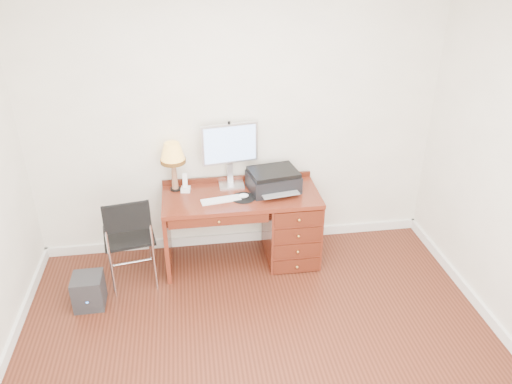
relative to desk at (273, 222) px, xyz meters
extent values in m
plane|color=#3C170D|center=(-0.32, -1.40, -0.41)|extent=(4.00, 4.00, 0.00)
plane|color=white|center=(-0.32, 0.35, 0.94)|extent=(4.00, 0.00, 4.00)
cube|color=white|center=(-0.32, 0.33, -0.36)|extent=(4.00, 0.03, 0.10)
cube|color=white|center=(1.66, -1.40, -0.36)|extent=(0.03, 3.50, 0.10)
cube|color=maroon|center=(-0.32, -0.01, 0.32)|extent=(1.50, 0.65, 0.04)
cube|color=maroon|center=(0.18, -0.01, -0.06)|extent=(0.50, 0.61, 0.71)
cube|color=maroon|center=(-1.05, -0.01, -0.06)|extent=(0.04, 0.61, 0.71)
cube|color=#521C10|center=(-0.56, 0.29, 0.05)|extent=(0.96, 0.03, 0.39)
cube|color=#521C10|center=(-0.56, -0.31, 0.25)|extent=(0.91, 0.03, 0.09)
sphere|color=#BF8C3F|center=(0.18, -0.34, -0.06)|extent=(0.03, 0.03, 0.03)
cube|color=silver|center=(-0.39, 0.20, 0.35)|extent=(0.27, 0.21, 0.02)
cube|color=silver|center=(-0.39, 0.25, 0.45)|extent=(0.06, 0.04, 0.20)
cube|color=silver|center=(-0.39, 0.23, 0.77)|extent=(0.55, 0.13, 0.40)
cube|color=#4C8CF2|center=(-0.39, 0.20, 0.77)|extent=(0.50, 0.09, 0.35)
cube|color=white|center=(-0.52, -0.10, 0.34)|extent=(0.38, 0.16, 0.01)
cylinder|color=black|center=(-0.31, -0.08, 0.34)|extent=(0.23, 0.23, 0.01)
ellipsoid|color=white|center=(-0.31, -0.08, 0.36)|extent=(0.10, 0.07, 0.04)
cube|color=black|center=(0.00, 0.06, 0.42)|extent=(0.52, 0.43, 0.17)
cube|color=black|center=(0.00, 0.06, 0.52)|extent=(0.50, 0.41, 0.04)
cylinder|color=black|center=(-0.94, 0.19, 0.35)|extent=(0.10, 0.10, 0.02)
cone|color=#956246|center=(-0.94, 0.19, 0.50)|extent=(0.06, 0.06, 0.29)
cone|color=#EBB04A|center=(-0.94, 0.19, 0.74)|extent=(0.24, 0.24, 0.18)
cylinder|color=#593814|center=(-0.94, 0.19, 0.65)|extent=(0.24, 0.24, 0.04)
cube|color=white|center=(-0.84, 0.14, 0.36)|extent=(0.10, 0.10, 0.04)
cube|color=white|center=(-0.84, 0.14, 0.45)|extent=(0.05, 0.06, 0.15)
cylinder|color=black|center=(-0.19, 0.09, 0.39)|extent=(0.09, 0.09, 0.11)
cube|color=black|center=(-1.39, -0.19, 0.09)|extent=(0.51, 0.51, 0.03)
cube|color=black|center=(-1.39, -0.40, 0.40)|extent=(0.40, 0.09, 0.27)
cylinder|color=silver|center=(-1.58, 0.00, -0.16)|extent=(0.02, 0.02, 0.50)
cylinder|color=silver|center=(-1.20, 0.00, -0.16)|extent=(0.02, 0.02, 0.50)
cylinder|color=silver|center=(-1.58, -0.37, -0.16)|extent=(0.02, 0.02, 0.50)
cylinder|color=silver|center=(-1.20, -0.37, -0.16)|extent=(0.02, 0.02, 0.50)
cylinder|color=silver|center=(-1.58, -0.40, 0.31)|extent=(0.02, 0.02, 0.45)
cylinder|color=silver|center=(-1.20, -0.40, 0.31)|extent=(0.02, 0.02, 0.45)
cube|color=black|center=(-1.75, -0.51, -0.26)|extent=(0.26, 0.26, 0.30)
camera|label=1|loc=(-0.79, -4.19, 2.58)|focal=35.00mm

